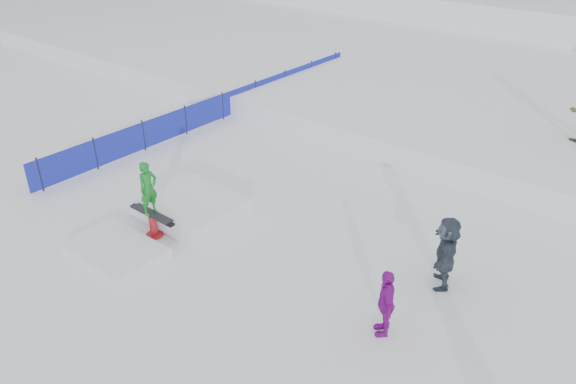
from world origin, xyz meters
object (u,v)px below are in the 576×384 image
Objects in this scene: spectator_dark at (446,252)px; jib_rail_feature at (171,217)px; safety_fence at (223,106)px; spectator_purple at (386,303)px.

jib_rail_feature reaches higher than spectator_dark.
safety_fence is 12.00m from spectator_dark.
safety_fence is 7.93m from jib_rail_feature.
jib_rail_feature is at bearing -126.91° from spectator_purple.
jib_rail_feature reaches higher than safety_fence.
spectator_dark reaches higher than spectator_purple.
spectator_purple is at bearing -29.77° from spectator_dark.
safety_fence is 9.13× the size of spectator_dark.
jib_rail_feature is (4.53, -6.51, -0.25)m from safety_fence.
spectator_dark is (11.22, -4.24, 0.33)m from safety_fence.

